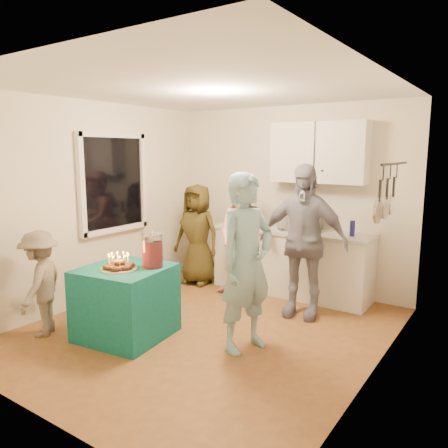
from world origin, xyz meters
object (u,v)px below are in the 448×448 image
Objects in this scene: microwave at (300,219)px; woman_back_center at (245,238)px; counter at (290,263)px; man_birthday at (246,263)px; punch_jar at (152,251)px; woman_back_right at (302,241)px; woman_back_left at (197,234)px; child_near_left at (40,283)px; party_table at (126,302)px.

woman_back_center is (-0.59, -0.48, -0.24)m from microwave.
counter is at bearing 173.65° from microwave.
punch_jar is at bearing 122.70° from man_birthday.
woman_back_right is at bearing 12.76° from man_birthday.
microwave is at bearing 8.99° from woman_back_left.
woman_back_center is 2.59m from child_near_left.
woman_back_left is at bearing -173.41° from microwave.
microwave is at bearing 71.51° from punch_jar.
woman_back_center is 0.89× the size of woman_back_right.
woman_back_left reaches higher than child_near_left.
punch_jar is at bearing -133.66° from woman_back_right.
man_birthday is 0.97× the size of woman_back_right.
child_near_left is at bearing -123.91° from woman_back_center.
man_birthday reaches higher than punch_jar.
man_birthday is at bearing -65.40° from woman_back_center.
woman_back_center reaches higher than child_near_left.
counter is at bearing 117.06° from woman_back_right.
punch_jar is 0.19× the size of woman_back_right.
woman_back_left is at bearing 162.04° from woman_back_right.
party_table is 1.40m from man_birthday.
man_birthday is 1.55× the size of child_near_left.
woman_back_center is (-0.46, -0.48, 0.39)m from counter.
woman_back_right is 2.97m from child_near_left.
child_near_left is (-1.73, -2.79, -0.48)m from microwave.
man_birthday reaches higher than woman_back_left.
child_near_left is (-2.07, -2.11, -0.34)m from woman_back_right.
man_birthday reaches higher than child_near_left.
woman_back_left reaches higher than punch_jar.
woman_back_left is at bearing 164.07° from woman_back_center.
man_birthday is at bearing 21.19° from party_table.
microwave is at bearing 0.00° from counter.
microwave is 0.79m from woman_back_center.
child_near_left is (-1.02, -0.66, -0.36)m from punch_jar.
woman_back_left reaches higher than counter.
counter is 2.59× the size of party_table.
party_table is 0.94m from child_near_left.
woman_back_center is at bearing 85.68° from punch_jar.
microwave is at bearing 24.70° from man_birthday.
party_table is (-0.82, -2.31, -0.05)m from counter.
microwave is 0.36× the size of woman_back_left.
party_table is 0.48× the size of man_birthday.
counter is 3.22m from child_near_left.
microwave is 3.31m from child_near_left.
party_table is 0.46× the size of woman_back_right.
counter is at bearing 38.42° from woman_back_center.
punch_jar is 1.66m from woman_back_center.
woman_back_right reaches higher than woman_back_left.
counter is 1.34× the size of woman_back_center.
woman_back_center is (0.91, -0.13, 0.07)m from woman_back_left.
child_near_left is at bearing -148.59° from party_table.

